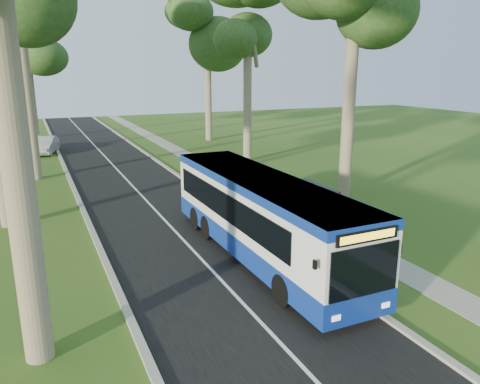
% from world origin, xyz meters
% --- Properties ---
extents(ground, '(120.00, 120.00, 0.00)m').
position_xyz_m(ground, '(0.00, 0.00, 0.00)').
color(ground, '#305119').
rests_on(ground, ground).
extents(road, '(7.00, 100.00, 0.02)m').
position_xyz_m(road, '(-3.50, 10.00, 0.01)').
color(road, black).
rests_on(road, ground).
extents(kerb_east, '(0.25, 100.00, 0.12)m').
position_xyz_m(kerb_east, '(0.00, 10.00, 0.06)').
color(kerb_east, '#9E9B93').
rests_on(kerb_east, ground).
extents(kerb_west, '(0.25, 100.00, 0.12)m').
position_xyz_m(kerb_west, '(-7.00, 10.00, 0.06)').
color(kerb_west, '#9E9B93').
rests_on(kerb_west, ground).
extents(centre_line, '(0.12, 100.00, 0.00)m').
position_xyz_m(centre_line, '(-3.50, 10.00, 0.02)').
color(centre_line, white).
rests_on(centre_line, road).
extents(footpath, '(1.50, 100.00, 0.02)m').
position_xyz_m(footpath, '(3.00, 10.00, 0.01)').
color(footpath, gray).
rests_on(footpath, ground).
extents(bus, '(2.70, 12.30, 3.25)m').
position_xyz_m(bus, '(-1.27, -0.45, 1.69)').
color(bus, white).
rests_on(bus, ground).
extents(bus_stop_sign, '(0.14, 0.36, 2.61)m').
position_xyz_m(bus_stop_sign, '(0.32, -4.55, 1.62)').
color(bus_stop_sign, gray).
rests_on(bus_stop_sign, ground).
extents(bus_shelter, '(1.60, 2.82, 2.37)m').
position_xyz_m(bus_shelter, '(1.67, 0.29, 1.67)').
color(bus_shelter, black).
rests_on(bus_shelter, ground).
extents(litter_bin, '(0.50, 0.50, 0.88)m').
position_xyz_m(litter_bin, '(1.66, 0.62, 0.45)').
color(litter_bin, black).
rests_on(litter_bin, ground).
extents(car_white, '(2.85, 4.74, 1.51)m').
position_xyz_m(car_white, '(-8.63, 29.73, 0.75)').
color(car_white, white).
rests_on(car_white, ground).
extents(car_silver, '(2.65, 4.73, 1.47)m').
position_xyz_m(car_silver, '(-7.99, 28.21, 0.74)').
color(car_silver, '#B5B7BD').
rests_on(car_silver, ground).
extents(tree_west_e, '(5.20, 5.20, 13.85)m').
position_xyz_m(tree_west_e, '(-8.50, 38.00, 10.27)').
color(tree_west_e, '#7A6B56').
rests_on(tree_west_e, ground).
extents(tree_east_c, '(5.20, 5.20, 14.33)m').
position_xyz_m(tree_east_c, '(6.80, 18.00, 10.62)').
color(tree_east_c, '#7A6B56').
rests_on(tree_east_c, ground).
extents(tree_east_d, '(5.20, 5.20, 15.51)m').
position_xyz_m(tree_east_d, '(8.00, 30.00, 11.48)').
color(tree_east_d, '#7A6B56').
rests_on(tree_east_d, ground).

